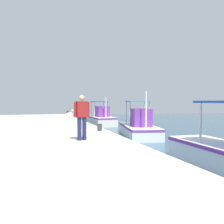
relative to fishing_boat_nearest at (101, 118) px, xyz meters
The scene contains 8 objects.
quay_pier 14.02m from the fishing_boat_nearest, 32.34° to the right, with size 36.00×10.00×0.80m, color #BCB7AD.
fishing_boat_nearest is the anchor object (origin of this frame).
fishing_boat_second 8.55m from the fishing_boat_nearest, ahead, with size 5.35×2.83×2.90m.
pelican 4.10m from the fishing_boat_nearest, 54.89° to the right, with size 0.81×0.84×0.82m.
fisherman_standing 14.59m from the fishing_boat_nearest, 17.31° to the right, with size 0.31×0.62×1.74m.
mooring_bollard_nearest 3.74m from the fishing_boat_nearest, 127.56° to the right, with size 0.22×0.22×0.54m, color #333338.
mooring_bollard_second 5.83m from the fishing_boat_nearest, 30.45° to the right, with size 0.24×0.24×0.51m, color #333338.
mooring_bollard_third 11.58m from the fishing_boat_nearest, 14.75° to the right, with size 0.24×0.24×0.35m, color #333338.
Camera 1 is at (11.27, -3.47, 2.28)m, focal length 39.08 mm.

